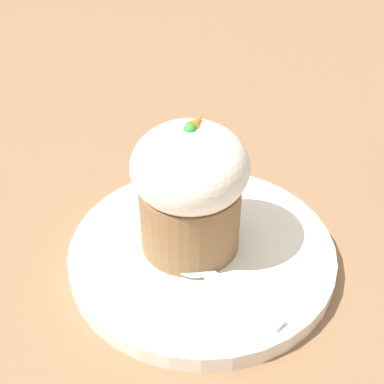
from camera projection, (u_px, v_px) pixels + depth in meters
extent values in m
plane|color=#846042|center=(202.00, 259.00, 0.45)|extent=(4.00, 4.00, 0.00)
cylinder|color=white|center=(202.00, 252.00, 0.45)|extent=(0.22, 0.22, 0.01)
cylinder|color=olive|center=(192.00, 212.00, 0.43)|extent=(0.08, 0.08, 0.06)
ellipsoid|color=white|center=(192.00, 164.00, 0.40)|extent=(0.09, 0.09, 0.06)
cone|color=orange|center=(197.00, 122.00, 0.39)|extent=(0.02, 0.01, 0.01)
sphere|color=green|center=(191.00, 129.00, 0.38)|extent=(0.01, 0.01, 0.01)
cube|color=silver|center=(241.00, 298.00, 0.39)|extent=(0.04, 0.07, 0.00)
ellipsoid|color=silver|center=(193.00, 262.00, 0.42)|extent=(0.04, 0.05, 0.01)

